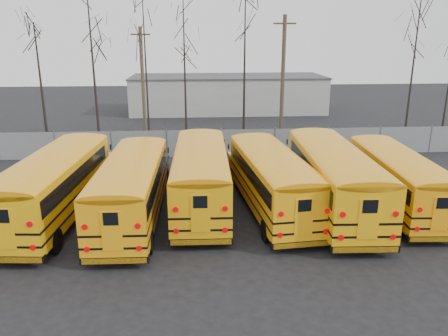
{
  "coord_description": "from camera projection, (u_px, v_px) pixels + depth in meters",
  "views": [
    {
      "loc": [
        -1.98,
        -19.28,
        8.63
      ],
      "look_at": [
        -0.39,
        3.67,
        1.6
      ],
      "focal_mm": 35.0,
      "sensor_mm": 36.0,
      "label": 1
    }
  ],
  "objects": [
    {
      "name": "tree_2",
      "position": [
        146.0,
        77.0,
        32.45
      ],
      "size": [
        0.26,
        0.26,
        11.25
      ],
      "primitive_type": "cone",
      "color": "black",
      "rests_on": "ground"
    },
    {
      "name": "utility_pole_right",
      "position": [
        283.0,
        79.0,
        35.21
      ],
      "size": [
        1.81,
        0.32,
        10.17
      ],
      "rotation": [
        0.0,
        0.0,
        0.02
      ],
      "color": "#4A392A",
      "rests_on": "ground"
    },
    {
      "name": "fence",
      "position": [
        221.0,
        143.0,
        32.2
      ],
      "size": [
        40.0,
        0.04,
        2.0
      ],
      "primitive_type": "cube",
      "color": "gray",
      "rests_on": "ground"
    },
    {
      "name": "tree_5",
      "position": [
        412.0,
        72.0,
        33.29
      ],
      "size": [
        0.26,
        0.26,
        11.85
      ],
      "primitive_type": "cone",
      "color": "black",
      "rests_on": "ground"
    },
    {
      "name": "bus_a",
      "position": [
        56.0,
        180.0,
        21.05
      ],
      "size": [
        3.62,
        11.9,
        3.28
      ],
      "rotation": [
        0.0,
        0.0,
        -0.08
      ],
      "color": "black",
      "rests_on": "ground"
    },
    {
      "name": "bus_c",
      "position": [
        201.0,
        172.0,
        22.43
      ],
      "size": [
        2.91,
        11.64,
        3.24
      ],
      "rotation": [
        0.0,
        0.0,
        -0.02
      ],
      "color": "black",
      "rests_on": "ground"
    },
    {
      "name": "tree_1",
      "position": [
        94.0,
        72.0,
        33.19
      ],
      "size": [
        0.26,
        0.26,
        11.88
      ],
      "primitive_type": "cone",
      "color": "black",
      "rests_on": "ground"
    },
    {
      "name": "tree_4",
      "position": [
        244.0,
        67.0,
        35.72
      ],
      "size": [
        0.26,
        0.26,
        12.21
      ],
      "primitive_type": "cone",
      "color": "black",
      "rests_on": "ground"
    },
    {
      "name": "bus_b",
      "position": [
        132.0,
        183.0,
        20.83
      ],
      "size": [
        2.83,
        11.33,
        3.15
      ],
      "rotation": [
        0.0,
        0.0,
        -0.02
      ],
      "color": "black",
      "rests_on": "ground"
    },
    {
      "name": "utility_pole_left",
      "position": [
        143.0,
        83.0,
        36.24
      ],
      "size": [
        1.62,
        0.58,
        9.29
      ],
      "rotation": [
        0.0,
        0.0,
        -0.28
      ],
      "color": "brown",
      "rests_on": "ground"
    },
    {
      "name": "bus_d",
      "position": [
        271.0,
        175.0,
        22.03
      ],
      "size": [
        3.63,
        11.37,
        3.13
      ],
      "rotation": [
        0.0,
        0.0,
        0.1
      ],
      "color": "black",
      "rests_on": "ground"
    },
    {
      "name": "bus_e",
      "position": [
        332.0,
        173.0,
        21.93
      ],
      "size": [
        3.25,
        12.14,
        3.37
      ],
      "rotation": [
        0.0,
        0.0,
        -0.04
      ],
      "color": "black",
      "rests_on": "ground"
    },
    {
      "name": "bus_f",
      "position": [
        397.0,
        175.0,
        22.39
      ],
      "size": [
        3.02,
        10.75,
        2.98
      ],
      "rotation": [
        0.0,
        0.0,
        -0.05
      ],
      "color": "black",
      "rests_on": "ground"
    },
    {
      "name": "distant_building",
      "position": [
        228.0,
        94.0,
        51.13
      ],
      "size": [
        22.0,
        8.0,
        4.0
      ],
      "primitive_type": "cube",
      "color": "#B2B2AC",
      "rests_on": "ground"
    },
    {
      "name": "ground",
      "position": [
        237.0,
        222.0,
        21.05
      ],
      "size": [
        120.0,
        120.0,
        0.0
      ],
      "primitive_type": "plane",
      "color": "black",
      "rests_on": "ground"
    },
    {
      "name": "tree_3",
      "position": [
        185.0,
        76.0,
        33.85
      ],
      "size": [
        0.26,
        0.26,
        11.18
      ],
      "primitive_type": "cone",
      "color": "black",
      "rests_on": "ground"
    },
    {
      "name": "tree_0",
      "position": [
        41.0,
        86.0,
        34.17
      ],
      "size": [
        0.26,
        0.26,
        9.56
      ],
      "primitive_type": "cone",
      "color": "black",
      "rests_on": "ground"
    },
    {
      "name": "tree_6",
      "position": [
        448.0,
        87.0,
        36.07
      ],
      "size": [
        0.26,
        0.26,
        9.01
      ],
      "primitive_type": "cone",
      "color": "black",
      "rests_on": "ground"
    }
  ]
}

